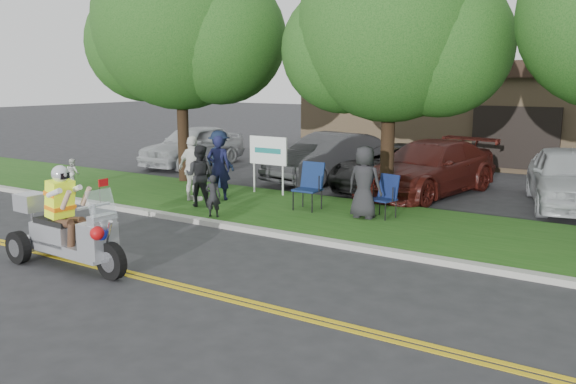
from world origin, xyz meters
The scene contains 24 objects.
ground centered at (0.00, 0.00, 0.00)m, with size 120.00×120.00×0.00m, color #28282B.
centerline_near centered at (0.00, -0.58, 0.01)m, with size 60.00×0.10×0.01m, color gold.
centerline_far centered at (0.00, -0.42, 0.01)m, with size 60.00×0.10×0.01m, color gold.
curb centered at (0.00, 3.05, 0.06)m, with size 60.00×0.25×0.12m, color #A8A89E.
grass_verge centered at (0.00, 5.20, 0.06)m, with size 60.00×4.00×0.10m, color #1D4C14.
commercial_building centered at (2.00, 18.98, 2.01)m, with size 18.00×8.20×4.00m.
tree_left centered at (-6.44, 7.03, 4.85)m, with size 6.62×5.40×7.78m.
tree_mid centered at (0.55, 7.23, 4.43)m, with size 5.88×4.80×7.05m.
business_sign centered at (-2.90, 6.60, 1.26)m, with size 1.25×0.06×1.75m.
trike_scooter centered at (-2.23, -0.81, 0.65)m, with size 2.85×0.97×1.87m.
lawn_chair_a centered at (-0.83, 5.47, 0.77)m, with size 0.65×0.67×1.19m.
lawn_chair_b centered at (1.16, 5.67, 0.68)m, with size 0.63×0.65×1.02m.
spectator_adult_left centered at (-3.52, 5.13, 0.99)m, with size 0.64×0.42×1.77m, color #15173B.
spectator_adult_mid centered at (-3.41, 4.23, 0.90)m, with size 0.77×0.60×1.59m, color black.
spectator_adult_right centered at (-4.00, 4.63, 0.99)m, with size 1.03×0.43×1.77m, color white.
spectator_chair_a centered at (-4.74, 6.65, 0.97)m, with size 1.12×0.64×1.73m, color #141F3A.
spectator_chair_b centered at (0.77, 5.29, 0.97)m, with size 0.84×0.55×1.72m, color black.
child_left centered at (-2.31, 3.43, 0.61)m, with size 0.37×0.24×1.02m, color black.
child_right centered at (-8.50, 4.22, 0.54)m, with size 0.43×0.33×0.88m, color silver.
parked_car_far_left centered at (-9.00, 10.24, 0.80)m, with size 1.88×4.67×1.59m, color #ABAEB2.
parked_car_left centered at (-2.76, 9.94, 0.79)m, with size 1.68×4.82×1.59m, color #313134.
parked_car_mid centered at (-0.24, 9.58, 0.70)m, with size 2.32×5.04×1.40m, color black.
parked_car_right centered at (0.80, 9.53, 0.78)m, with size 2.20×5.40×1.57m, color #441410.
parked_car_far_right centered at (4.58, 9.78, 0.81)m, with size 1.91×4.76×1.62m, color #B8BCC0.
Camera 1 is at (6.96, -7.59, 3.40)m, focal length 38.00 mm.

